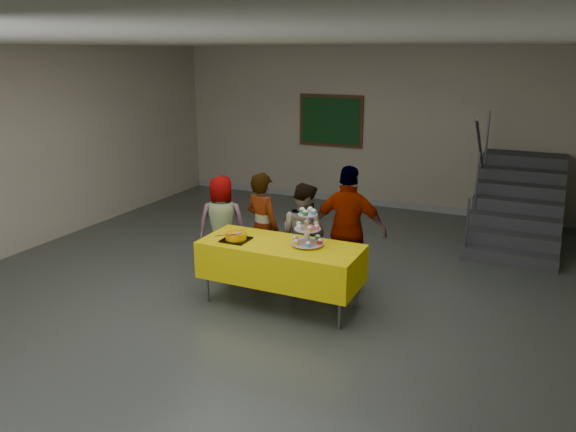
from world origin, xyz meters
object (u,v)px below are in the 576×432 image
at_px(bear_cake, 236,236).
at_px(schoolchild_c, 304,234).
at_px(noticeboard, 331,121).
at_px(schoolchild_a, 222,224).
at_px(schoolchild_d, 349,230).
at_px(schoolchild_b, 263,227).
at_px(staircase, 518,207).
at_px(cupcake_stand, 308,231).
at_px(bake_table, 281,261).

relative_size(bear_cake, schoolchild_c, 0.27).
distance_m(bear_cake, noticeboard, 5.01).
bearing_deg(schoolchild_a, schoolchild_d, 157.95).
bearing_deg(schoolchild_b, noticeboard, -62.78).
distance_m(bear_cake, schoolchild_a, 1.07).
bearing_deg(bear_cake, schoolchild_a, 130.40).
relative_size(schoolchild_d, staircase, 0.67).
xyz_separation_m(schoolchild_a, staircase, (3.57, 3.27, -0.17)).
distance_m(cupcake_stand, noticeboard, 5.00).
relative_size(schoolchild_a, staircase, 0.55).
xyz_separation_m(bear_cake, schoolchild_c, (0.52, 0.81, -0.16)).
bearing_deg(bear_cake, schoolchild_d, 36.59).
relative_size(bear_cake, noticeboard, 0.28).
xyz_separation_m(schoolchild_c, noticeboard, (-1.20, 4.09, 0.93)).
bearing_deg(schoolchild_d, staircase, -124.60).
bearing_deg(noticeboard, staircase, -13.20).
bearing_deg(bake_table, schoolchild_b, 132.40).
xyz_separation_m(cupcake_stand, noticeboard, (-1.51, 4.72, 0.65)).
distance_m(schoolchild_d, staircase, 3.71).
relative_size(schoolchild_b, noticeboard, 1.11).
xyz_separation_m(bear_cake, staircase, (2.89, 4.07, -0.34)).
relative_size(schoolchild_a, noticeboard, 1.02).
height_order(schoolchild_b, noticeboard, noticeboard).
xyz_separation_m(schoolchild_d, noticeboard, (-1.79, 4.08, 0.80)).
height_order(bear_cake, schoolchild_c, schoolchild_c).
height_order(schoolchild_b, schoolchild_c, schoolchild_b).
xyz_separation_m(bake_table, schoolchild_a, (-1.21, 0.69, 0.10)).
xyz_separation_m(schoolchild_a, noticeboard, (0.00, 4.10, 0.94)).
height_order(schoolchild_c, schoolchild_d, schoolchild_d).
height_order(schoolchild_d, staircase, staircase).
distance_m(bake_table, schoolchild_d, 0.95).
xyz_separation_m(schoolchild_c, staircase, (2.37, 3.26, -0.18)).
xyz_separation_m(bake_table, cupcake_stand, (0.30, 0.07, 0.39)).
xyz_separation_m(cupcake_stand, staircase, (2.05, 3.88, -0.46)).
bearing_deg(bake_table, schoolchild_c, 90.76).
relative_size(schoolchild_c, noticeboard, 1.03).
bearing_deg(schoolchild_c, bear_cake, 72.89).
bearing_deg(schoolchild_b, bear_cake, 109.81).
relative_size(schoolchild_c, schoolchild_d, 0.84).
height_order(bake_table, noticeboard, noticeboard).
bearing_deg(bake_table, cupcake_stand, 13.26).
xyz_separation_m(bake_table, staircase, (2.36, 3.96, -0.07)).
height_order(bear_cake, noticeboard, noticeboard).
bearing_deg(schoolchild_d, cupcake_stand, 60.52).
relative_size(schoolchild_a, schoolchild_c, 0.98).
relative_size(bear_cake, schoolchild_d, 0.22).
height_order(staircase, noticeboard, noticeboard).
height_order(bake_table, schoolchild_c, schoolchild_c).
xyz_separation_m(bear_cake, noticeboard, (-0.68, 4.91, 0.77)).
bearing_deg(noticeboard, schoolchild_c, -73.70).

